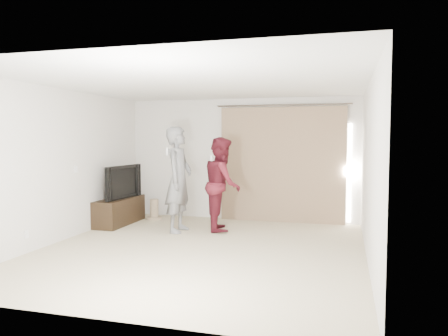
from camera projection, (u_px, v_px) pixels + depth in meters
The scene contains 10 objects.
floor at pixel (200, 250), 6.86m from camera, with size 5.50×5.50×0.00m, color #C1B291.
wall_back at pixel (241, 159), 9.41m from camera, with size 5.00×0.04×2.60m, color silver.
wall_left at pixel (61, 165), 7.43m from camera, with size 0.04×5.50×2.60m.
ceiling at pixel (200, 83), 6.68m from camera, with size 5.00×5.50×0.01m, color white.
curtain at pixel (283, 165), 9.11m from camera, with size 2.80×0.11×2.46m.
tv_console at pixel (119, 211), 8.92m from camera, with size 0.48×1.38×0.53m, color black.
tv at pixel (119, 182), 8.88m from camera, with size 1.17×0.15×0.68m, color black.
scratching_post at pixel (154, 211), 9.44m from camera, with size 0.33×0.33×0.44m.
person_man at pixel (179, 179), 8.16m from camera, with size 0.47×0.72×1.97m.
person_woman at pixel (222, 184), 8.31m from camera, with size 0.90×1.02×1.78m.
Camera 1 is at (2.16, -6.40, 1.77)m, focal length 35.00 mm.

